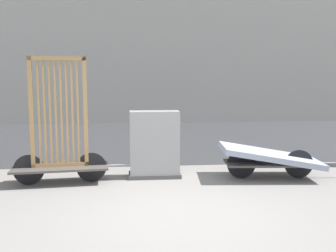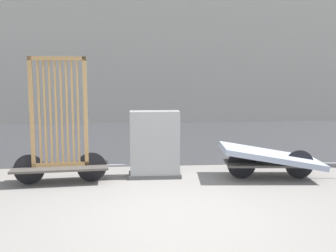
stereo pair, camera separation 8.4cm
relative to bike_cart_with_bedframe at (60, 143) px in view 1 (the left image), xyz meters
name	(u,v)px [view 1 (the left image)]	position (x,y,z in m)	size (l,w,h in m)	color
ground_plane	(181,215)	(1.96, -1.89, -0.75)	(60.00, 60.00, 0.00)	gray
road_strip	(152,137)	(1.96, 5.34, -0.75)	(56.00, 8.22, 0.01)	#38383A
bike_cart_with_bedframe	(60,143)	(0.00, 0.00, 0.00)	(2.43, 0.82, 2.29)	#4C4742
bike_cart_with_mattress	(270,157)	(3.93, 0.00, -0.35)	(2.52, 1.15, 0.65)	#4C4742
utility_cabinet	(155,147)	(1.73, 0.28, -0.15)	(1.00, 0.45, 1.29)	#4C4C4C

